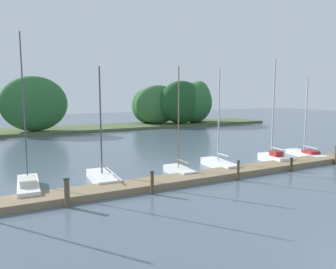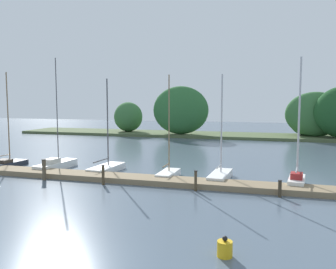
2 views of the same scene
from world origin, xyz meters
The scene contains 13 objects.
dock_pier centered at (0.00, 11.95, 0.17)m, with size 28.50×1.80×0.35m.
far_shore centered at (8.39, 41.79, 3.10)m, with size 63.45×8.63×7.43m.
sailboat_0 centered at (-13.06, 13.95, 0.34)m, with size 1.56×3.36×7.47m.
sailboat_1 centered at (-8.78, 14.19, 0.38)m, with size 1.35×4.38×8.47m.
sailboat_2 centered at (-4.61, 14.41, 0.31)m, with size 1.56×3.87×6.85m.
sailboat_3 centered at (0.33, 13.68, 0.33)m, with size 1.07×2.95×6.97m.
sailboat_4 centered at (3.81, 14.03, 0.36)m, with size 1.30×3.84×6.96m.
sailboat_5 centered at (8.53, 13.49, 0.55)m, with size 1.23×2.94×7.84m.
mooring_piling_1 centered at (-7.41, 10.73, 0.70)m, with size 0.29×0.29×1.39m.
mooring_piling_2 centered at (-3.06, 10.64, 0.63)m, with size 0.20×0.20×1.24m.
mooring_piling_3 centered at (2.80, 10.73, 0.61)m, with size 0.19×0.19×1.21m.
mooring_piling_4 centered at (7.45, 10.75, 0.48)m, with size 0.22×0.22×0.94m.
channel_buoy_0 centered at (5.44, 2.69, 0.28)m, with size 0.52×0.52×0.72m.
Camera 2 is at (6.69, -8.45, 5.18)m, focal length 36.68 mm.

